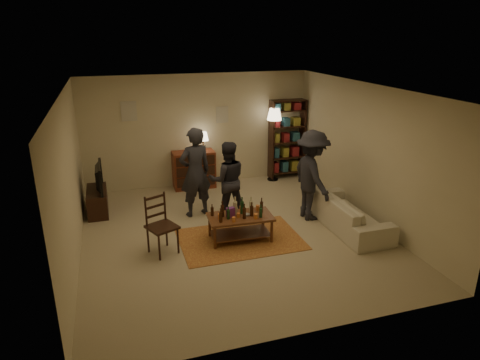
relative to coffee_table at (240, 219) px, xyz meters
name	(u,v)px	position (x,y,z in m)	size (l,w,h in m)	color
floor	(233,233)	(-0.04, 0.28, -0.42)	(6.00, 6.00, 0.00)	#C6B793
room_shell	(171,113)	(-0.69, 3.26, 1.40)	(6.00, 6.00, 6.00)	beige
rug	(240,239)	(0.01, 0.00, -0.41)	(2.20, 1.50, 0.01)	#973E21
coffee_table	(240,219)	(0.00, 0.00, 0.00)	(1.19, 0.69, 0.81)	brown
dining_chair	(160,222)	(-1.43, -0.02, 0.14)	(0.60, 0.60, 1.05)	black
tv_stand	(97,195)	(-2.48, 2.08, -0.03)	(0.40, 1.00, 1.06)	black
dresser	(194,169)	(-0.23, 2.99, 0.06)	(1.00, 0.50, 1.36)	maroon
bookshelf	(287,138)	(2.21, 3.06, 0.62)	(0.90, 0.34, 2.02)	black
floor_lamp	(274,120)	(1.80, 2.93, 1.15)	(0.36, 0.36, 1.84)	black
sofa	(348,213)	(2.16, -0.12, -0.11)	(2.08, 0.81, 0.61)	beige
person_left	(195,172)	(-0.53, 1.35, 0.51)	(0.68, 0.44, 1.85)	#26272E
person_right	(227,180)	(0.07, 1.09, 0.38)	(0.77, 0.60, 1.59)	#24242B
person_by_sofa	(312,176)	(1.66, 0.51, 0.50)	(1.18, 0.68, 1.83)	#23232A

